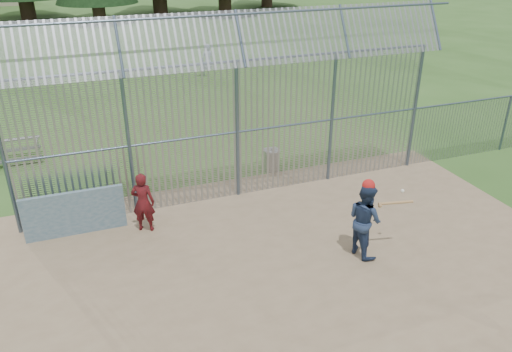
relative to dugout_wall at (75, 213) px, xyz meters
name	(u,v)px	position (x,y,z in m)	size (l,w,h in m)	color
ground	(285,259)	(4.60, -2.90, -0.62)	(120.00, 120.00, 0.00)	#2D511E
dirt_infield	(294,270)	(4.60, -3.40, -0.61)	(14.00, 10.00, 0.02)	#756047
dugout_wall	(75,213)	(0.00, 0.00, 0.00)	(2.50, 0.12, 1.20)	#38566B
batter	(365,220)	(6.43, -3.34, 0.33)	(0.90, 0.70, 1.85)	navy
onlooker	(143,202)	(1.69, -0.42, 0.21)	(0.59, 0.39, 1.62)	maroon
bg_kid_standing	(208,57)	(7.98, 16.08, 0.09)	(0.70, 0.45, 1.42)	gray
bg_kid_seated	(203,67)	(7.25, 14.51, -0.11)	(0.60, 0.25, 1.02)	slate
batting_gear	(373,188)	(6.55, -3.36, 1.15)	(1.27, 0.42, 0.70)	#B51918
trash_can	(272,160)	(6.17, 1.83, -0.24)	(0.56, 0.56, 0.82)	gray
backstop_fence	(297,113)	(6.41, 0.53, 1.74)	(20.09, 0.81, 5.30)	#47566B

